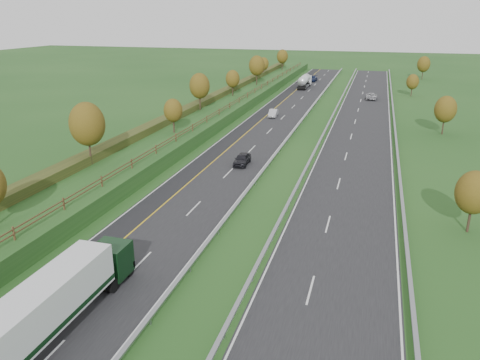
# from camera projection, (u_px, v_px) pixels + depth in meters

# --- Properties ---
(ground) EXTENTS (400.00, 400.00, 0.00)m
(ground) POSITION_uv_depth(u_px,v_px,m) (304.00, 139.00, 76.35)
(ground) COLOR #1E4619
(ground) RESTS_ON ground
(near_carriageway) EXTENTS (10.50, 200.00, 0.04)m
(near_carriageway) POSITION_uv_depth(u_px,v_px,m) (264.00, 129.00, 82.97)
(near_carriageway) COLOR black
(near_carriageway) RESTS_ON ground
(far_carriageway) EXTENTS (10.50, 200.00, 0.04)m
(far_carriageway) POSITION_uv_depth(u_px,v_px,m) (359.00, 136.00, 78.64)
(far_carriageway) COLOR black
(far_carriageway) RESTS_ON ground
(hard_shoulder) EXTENTS (3.00, 200.00, 0.04)m
(hard_shoulder) POSITION_uv_depth(u_px,v_px,m) (243.00, 128.00, 83.96)
(hard_shoulder) COLOR black
(hard_shoulder) RESTS_ON ground
(lane_markings) EXTENTS (26.75, 200.00, 0.01)m
(lane_markings) POSITION_uv_depth(u_px,v_px,m) (299.00, 132.00, 81.17)
(lane_markings) COLOR silver
(lane_markings) RESTS_ON near_carriageway
(embankment_left) EXTENTS (12.00, 200.00, 2.00)m
(embankment_left) POSITION_uv_depth(u_px,v_px,m) (195.00, 120.00, 86.06)
(embankment_left) COLOR #1E4619
(embankment_left) RESTS_ON ground
(hedge_left) EXTENTS (2.20, 180.00, 1.10)m
(hedge_left) POSITION_uv_depth(u_px,v_px,m) (185.00, 111.00, 86.07)
(hedge_left) COLOR #2A3716
(hedge_left) RESTS_ON embankment_left
(fence_left) EXTENTS (0.12, 189.06, 1.20)m
(fence_left) POSITION_uv_depth(u_px,v_px,m) (217.00, 112.00, 83.93)
(fence_left) COLOR #422B19
(fence_left) RESTS_ON embankment_left
(median_barrier_near) EXTENTS (0.32, 200.00, 0.71)m
(median_barrier_near) POSITION_uv_depth(u_px,v_px,m) (296.00, 128.00, 81.28)
(median_barrier_near) COLOR gray
(median_barrier_near) RESTS_ON ground
(median_barrier_far) EXTENTS (0.32, 200.00, 0.71)m
(median_barrier_far) POSITION_uv_depth(u_px,v_px,m) (325.00, 130.00, 79.94)
(median_barrier_far) COLOR gray
(median_barrier_far) RESTS_ON ground
(outer_barrier_far) EXTENTS (0.32, 200.00, 0.71)m
(outer_barrier_far) POSITION_uv_depth(u_px,v_px,m) (396.00, 135.00, 76.92)
(outer_barrier_far) COLOR gray
(outer_barrier_far) RESTS_ON ground
(trees_left) EXTENTS (6.64, 164.30, 7.66)m
(trees_left) POSITION_uv_depth(u_px,v_px,m) (189.00, 93.00, 81.12)
(trees_left) COLOR #2D2116
(trees_left) RESTS_ON embankment_left
(trees_far) EXTENTS (8.45, 118.60, 7.12)m
(trees_far) POSITION_uv_depth(u_px,v_px,m) (431.00, 89.00, 100.17)
(trees_far) COLOR #2D2116
(trees_far) RESTS_ON ground
(box_lorry) EXTENTS (2.58, 16.28, 4.06)m
(box_lorry) POSITION_uv_depth(u_px,v_px,m) (49.00, 306.00, 28.77)
(box_lorry) COLOR black
(box_lorry) RESTS_ON near_carriageway
(road_tanker) EXTENTS (2.40, 11.22, 3.46)m
(road_tanker) POSITION_uv_depth(u_px,v_px,m) (305.00, 81.00, 129.74)
(road_tanker) COLOR silver
(road_tanker) RESTS_ON near_carriageway
(car_dark_near) EXTENTS (1.92, 4.49, 1.51)m
(car_dark_near) POSITION_uv_depth(u_px,v_px,m) (242.00, 159.00, 63.26)
(car_dark_near) COLOR black
(car_dark_near) RESTS_ON near_carriageway
(car_silver_mid) EXTENTS (1.81, 4.49, 1.45)m
(car_silver_mid) POSITION_uv_depth(u_px,v_px,m) (273.00, 113.00, 93.04)
(car_silver_mid) COLOR #B3B2B7
(car_silver_mid) RESTS_ON near_carriageway
(car_small_far) EXTENTS (2.46, 5.54, 1.58)m
(car_small_far) POSITION_uv_depth(u_px,v_px,m) (313.00, 79.00, 142.21)
(car_small_far) COLOR #121C3A
(car_small_far) RESTS_ON near_carriageway
(car_oncoming) EXTENTS (2.55, 5.48, 1.52)m
(car_oncoming) POSITION_uv_depth(u_px,v_px,m) (371.00, 96.00, 112.16)
(car_oncoming) COLOR #ADADB2
(car_oncoming) RESTS_ON far_carriageway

